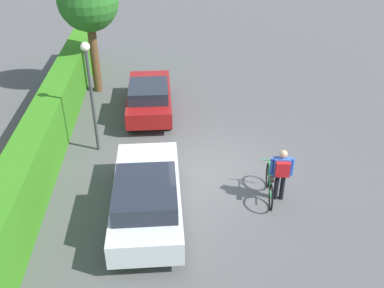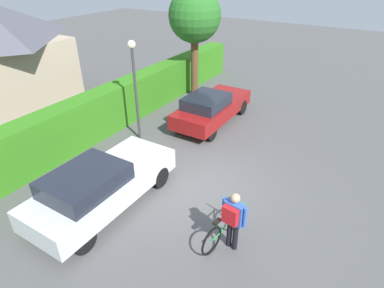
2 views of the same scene
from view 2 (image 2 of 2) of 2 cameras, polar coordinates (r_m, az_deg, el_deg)
name	(u,v)px [view 2 (image 2 of 2)]	position (r m, az deg, el deg)	size (l,w,h in m)	color
ground_plane	(201,187)	(9.90, 1.62, -7.65)	(60.00, 60.00, 0.00)	#4E4E4E
hedge_row	(80,123)	(12.42, -19.24, 3.54)	(21.32, 0.90, 1.72)	#32781A
parked_car_near	(100,185)	(9.08, -15.92, -7.07)	(4.38, 1.74, 1.42)	silver
parked_car_far	(211,108)	(13.40, 3.44, 6.47)	(4.19, 1.64, 1.36)	maroon
bicycle	(225,228)	(8.08, 5.81, -14.51)	(1.77, 0.50, 0.91)	black
person_rider	(233,217)	(7.53, 7.29, -12.71)	(0.39, 0.65, 1.60)	black
street_lamp	(134,77)	(11.71, -10.16, 11.60)	(0.28, 0.28, 3.71)	#38383D
tree_kerbside	(195,17)	(15.67, 0.48, 21.57)	(2.40, 2.40, 5.02)	brown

